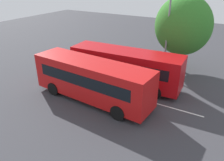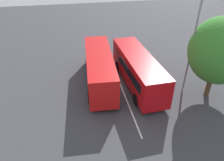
{
  "view_description": "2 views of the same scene",
  "coord_description": "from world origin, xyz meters",
  "px_view_note": "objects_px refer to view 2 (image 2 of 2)",
  "views": [
    {
      "loc": [
        -8.2,
        13.98,
        8.69
      ],
      "look_at": [
        -0.61,
        1.02,
        1.53
      ],
      "focal_mm": 35.42,
      "sensor_mm": 36.0,
      "label": 1
    },
    {
      "loc": [
        -17.29,
        4.25,
        11.78
      ],
      "look_at": [
        -1.23,
        1.07,
        1.28
      ],
      "focal_mm": 34.17,
      "sensor_mm": 36.0,
      "label": 2
    }
  ],
  "objects_px": {
    "bus_far_left": "(138,69)",
    "street_lamp": "(189,43)",
    "bus_center_left": "(99,68)",
    "depot_tree": "(219,51)",
    "pedestrian": "(128,46)"
  },
  "relations": [
    {
      "from": "pedestrian",
      "to": "street_lamp",
      "type": "bearing_deg",
      "value": 11.25
    },
    {
      "from": "depot_tree",
      "to": "bus_far_left",
      "type": "bearing_deg",
      "value": 62.13
    },
    {
      "from": "bus_center_left",
      "to": "street_lamp",
      "type": "distance_m",
      "value": 8.4
    },
    {
      "from": "bus_center_left",
      "to": "street_lamp",
      "type": "height_order",
      "value": "street_lamp"
    },
    {
      "from": "bus_far_left",
      "to": "street_lamp",
      "type": "relative_size",
      "value": 1.12
    },
    {
      "from": "pedestrian",
      "to": "depot_tree",
      "type": "xyz_separation_m",
      "value": [
        -10.2,
        -4.79,
        3.47
      ]
    },
    {
      "from": "bus_far_left",
      "to": "bus_center_left",
      "type": "relative_size",
      "value": 1.0
    },
    {
      "from": "street_lamp",
      "to": "bus_far_left",
      "type": "bearing_deg",
      "value": -5.26
    },
    {
      "from": "bus_far_left",
      "to": "depot_tree",
      "type": "height_order",
      "value": "depot_tree"
    },
    {
      "from": "bus_center_left",
      "to": "street_lamp",
      "type": "xyz_separation_m",
      "value": [
        -3.06,
        -7.12,
        3.24
      ]
    },
    {
      "from": "bus_center_left",
      "to": "depot_tree",
      "type": "distance_m",
      "value": 10.52
    },
    {
      "from": "bus_far_left",
      "to": "depot_tree",
      "type": "xyz_separation_m",
      "value": [
        -3.06,
        -5.78,
        2.72
      ]
    },
    {
      "from": "bus_far_left",
      "to": "depot_tree",
      "type": "relative_size",
      "value": 1.33
    },
    {
      "from": "bus_center_left",
      "to": "pedestrian",
      "type": "height_order",
      "value": "bus_center_left"
    },
    {
      "from": "bus_center_left",
      "to": "pedestrian",
      "type": "relative_size",
      "value": 5.9
    }
  ]
}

